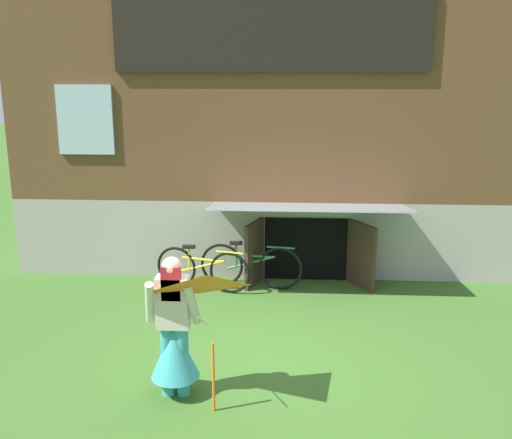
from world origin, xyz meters
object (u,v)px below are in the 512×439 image
Objects in this scene: person at (174,339)px; bicycle_green at (251,266)px; kite at (207,313)px; bicycle_yellow at (203,269)px.

bicycle_green is (0.58, 3.29, -0.29)m from person.
kite reaches higher than bicycle_yellow.
bicycle_yellow is (-0.75, -0.15, -0.02)m from bicycle_green.
person is at bearing -91.97° from bicycle_green.
person is 3.16m from bicycle_yellow.
person is 3.36m from bicycle_green.
bicycle_green is at bearing 25.56° from bicycle_yellow.
kite is 3.82m from bicycle_yellow.
person is at bearing -72.77° from bicycle_yellow.
person is 0.95× the size of bicycle_green.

